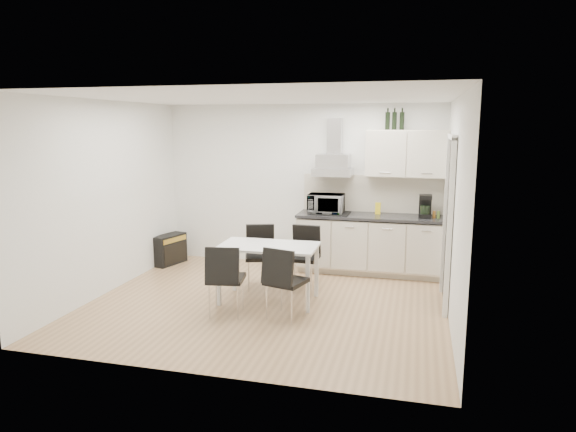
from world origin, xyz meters
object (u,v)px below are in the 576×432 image
at_px(guitar_amp, 169,249).
at_px(floor_speaker, 276,254).
at_px(kitchenette, 373,220).
at_px(chair_far_right, 303,258).
at_px(chair_near_right, 286,282).
at_px(dining_table, 269,252).
at_px(chair_near_left, 226,279).
at_px(chair_far_left, 261,257).

height_order(guitar_amp, floor_speaker, guitar_amp).
bearing_deg(kitchenette, chair_far_right, -129.86).
bearing_deg(chair_near_right, dining_table, 140.99).
bearing_deg(chair_near_right, floor_speaker, 124.29).
relative_size(chair_far_right, chair_near_left, 1.00).
bearing_deg(chair_near_right, chair_far_left, 137.51).
height_order(chair_near_left, chair_near_right, same).
relative_size(kitchenette, guitar_amp, 3.97).
bearing_deg(chair_far_right, chair_near_right, 96.00).
distance_m(chair_near_right, guitar_amp, 3.10).
distance_m(chair_far_left, guitar_amp, 2.02).
xyz_separation_m(dining_table, guitar_amp, (-2.11, 1.34, -0.41)).
bearing_deg(guitar_amp, dining_table, -16.93).
xyz_separation_m(kitchenette, chair_far_right, (-0.87, -1.04, -0.39)).
bearing_deg(chair_far_left, chair_near_right, 103.37).
distance_m(dining_table, chair_far_right, 0.71).
distance_m(chair_near_left, floor_speaker, 2.41).
bearing_deg(guitar_amp, chair_near_left, -32.39).
bearing_deg(chair_far_right, chair_far_left, 12.23).
relative_size(guitar_amp, floor_speaker, 2.07).
bearing_deg(chair_near_right, guitar_amp, 158.78).
xyz_separation_m(chair_far_left, chair_near_left, (-0.09, -1.10, 0.00)).
distance_m(dining_table, floor_speaker, 1.92).
bearing_deg(chair_near_left, dining_table, 49.97).
bearing_deg(chair_far_left, chair_far_right, 170.50).
bearing_deg(chair_far_left, chair_near_left, 66.89).
bearing_deg(floor_speaker, chair_near_left, -69.99).
xyz_separation_m(chair_near_left, floor_speaker, (-0.05, 2.40, -0.29)).
bearing_deg(dining_table, kitchenette, 52.99).
xyz_separation_m(chair_far_left, chair_near_right, (0.64, -1.03, 0.00)).
bearing_deg(floor_speaker, guitar_amp, -145.91).
relative_size(dining_table, chair_near_left, 1.44).
bearing_deg(kitchenette, floor_speaker, 174.08).
xyz_separation_m(chair_far_right, guitar_amp, (-2.42, 0.74, -0.19)).
xyz_separation_m(kitchenette, floor_speaker, (-1.59, 0.17, -0.68)).
xyz_separation_m(guitar_amp, floor_speaker, (1.69, 0.46, -0.09)).
distance_m(chair_far_left, chair_near_right, 1.21).
bearing_deg(dining_table, chair_near_right, -55.86).
relative_size(dining_table, chair_far_left, 1.44).
relative_size(chair_far_right, floor_speaker, 2.87).
bearing_deg(dining_table, guitar_amp, 146.44).
bearing_deg(dining_table, chair_far_left, 116.78).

